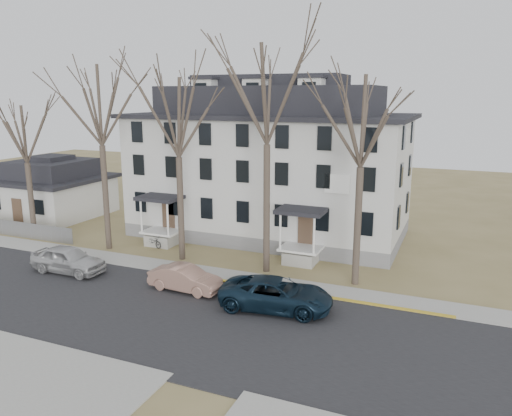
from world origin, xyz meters
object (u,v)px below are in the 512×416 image
at_px(car_silver, 68,260).
at_px(tree_bungalow, 24,130).
at_px(tree_mid_left, 177,112).
at_px(bicycle_left, 153,242).
at_px(tree_center, 267,87).
at_px(tree_mid_right, 363,115).
at_px(small_house, 53,191).
at_px(car_tan, 185,279).
at_px(boarding_house, 270,165).
at_px(tree_far_left, 99,99).
at_px(car_navy, 276,295).

bearing_deg(car_silver, tree_bungalow, 57.56).
bearing_deg(tree_mid_left, bicycle_left, 157.33).
relative_size(tree_center, tree_mid_right, 1.15).
height_order(small_house, bicycle_left, small_house).
distance_m(car_tan, bicycle_left, 8.67).
xyz_separation_m(boarding_house, car_tan, (0.04, -12.86, -4.69)).
xyz_separation_m(tree_mid_left, bicycle_left, (-3.17, 1.32, -9.19)).
bearing_deg(tree_center, tree_far_left, 180.00).
distance_m(car_silver, car_navy, 13.57).
xyz_separation_m(tree_center, tree_mid_right, (5.50, 0.00, -1.48)).
distance_m(car_silver, car_tan, 8.08).
xyz_separation_m(tree_center, car_navy, (2.54, -5.05, -10.29)).
bearing_deg(car_navy, tree_mid_right, -37.10).
relative_size(tree_far_left, tree_bungalow, 1.27).
bearing_deg(boarding_house, tree_mid_left, -110.20).
bearing_deg(car_tan, tree_mid_left, 35.71).
bearing_deg(tree_mid_left, tree_far_left, 180.00).
bearing_deg(tree_center, small_house, 164.92).
bearing_deg(tree_center, bicycle_left, 171.78).
bearing_deg(bicycle_left, car_tan, -120.67).
relative_size(car_tan, bicycle_left, 2.69).
bearing_deg(tree_bungalow, tree_far_left, 0.00).
xyz_separation_m(tree_far_left, tree_mid_right, (17.50, 0.00, -0.74)).
bearing_deg(car_navy, tree_far_left, 64.05).
bearing_deg(tree_mid_right, car_navy, -120.32).
bearing_deg(tree_bungalow, car_tan, -16.36).
distance_m(boarding_house, tree_bungalow, 18.17).
relative_size(tree_center, bicycle_left, 9.46).
xyz_separation_m(tree_mid_right, bicycle_left, (-14.67, 1.32, -9.19)).
bearing_deg(car_silver, tree_far_left, 10.54).
xyz_separation_m(tree_center, bicycle_left, (-9.17, 1.32, -10.68)).
distance_m(tree_center, car_silver, 15.87).
bearing_deg(car_silver, car_navy, -90.96).
xyz_separation_m(tree_far_left, car_tan, (9.04, -4.71, -9.65)).
bearing_deg(small_house, tree_center, -15.08).
bearing_deg(car_navy, car_tan, 79.62).
relative_size(tree_bungalow, bicycle_left, 6.94).
height_order(car_navy, bicycle_left, car_navy).
height_order(tree_mid_right, car_navy, tree_mid_right).
height_order(tree_mid_right, bicycle_left, tree_mid_right).
bearing_deg(tree_mid_left, tree_mid_right, 0.00).
bearing_deg(tree_bungalow, car_silver, -31.88).
bearing_deg(bicycle_left, small_house, 84.08).
bearing_deg(tree_mid_right, tree_mid_left, 180.00).
bearing_deg(tree_center, car_silver, -155.79).
relative_size(boarding_house, tree_bungalow, 1.93).
distance_m(small_house, tree_bungalow, 9.43).
distance_m(tree_far_left, tree_mid_left, 6.05).
distance_m(tree_bungalow, car_navy, 23.31).
bearing_deg(small_house, car_navy, -23.77).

